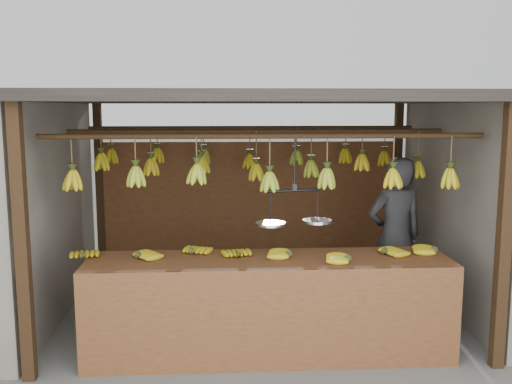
{
  "coord_description": "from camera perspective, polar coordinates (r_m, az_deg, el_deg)",
  "views": [
    {
      "loc": [
        -0.39,
        -6.09,
        2.26
      ],
      "look_at": [
        0.0,
        0.3,
        1.3
      ],
      "focal_mm": 40.0,
      "sensor_mm": 36.0,
      "label": 1
    }
  ],
  "objects": [
    {
      "name": "balance_scale",
      "position": [
        5.23,
        3.85,
        -2.59
      ],
      "size": [
        0.71,
        0.36,
        0.81
      ],
      "color": "black",
      "rests_on": "ground"
    },
    {
      "name": "ground",
      "position": [
        6.5,
        0.16,
        -11.8
      ],
      "size": [
        80.0,
        80.0,
        0.0
      ],
      "primitive_type": "plane",
      "color": "#5B5B57"
    },
    {
      "name": "bag_bundles",
      "position": [
        7.89,
        13.73,
        -1.02
      ],
      "size": [
        0.08,
        0.26,
        1.24
      ],
      "color": "yellow",
      "rests_on": "ground"
    },
    {
      "name": "hanging_bananas",
      "position": [
        6.12,
        0.11,
        2.59
      ],
      "size": [
        3.63,
        2.2,
        0.39
      ],
      "color": "#B7A113",
      "rests_on": "ground"
    },
    {
      "name": "vendor",
      "position": [
        6.35,
        13.72,
        -4.38
      ],
      "size": [
        0.69,
        0.52,
        1.73
      ],
      "primitive_type": "imported",
      "rotation": [
        0.0,
        0.0,
        3.31
      ],
      "color": "#262628",
      "rests_on": "ground"
    },
    {
      "name": "stall",
      "position": [
        6.43,
        -0.02,
        5.96
      ],
      "size": [
        4.3,
        3.3,
        2.4
      ],
      "color": "black",
      "rests_on": "ground"
    },
    {
      "name": "counter",
      "position": [
        5.12,
        1.39,
        -9.15
      ],
      "size": [
        3.46,
        0.75,
        0.96
      ],
      "color": "brown",
      "rests_on": "ground"
    }
  ]
}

